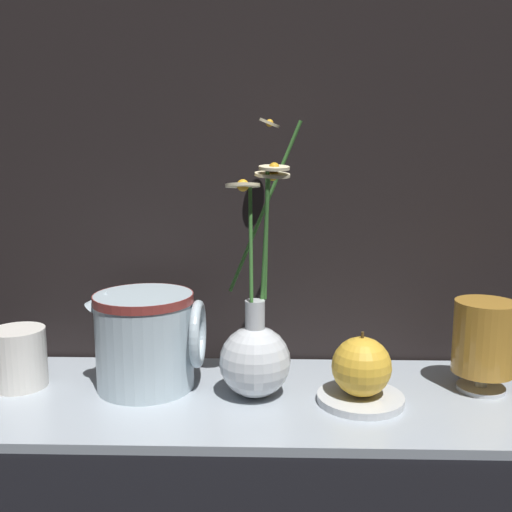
% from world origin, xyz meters
% --- Properties ---
extents(ground_plane, '(6.00, 6.00, 0.00)m').
position_xyz_m(ground_plane, '(0.00, 0.00, 0.00)').
color(ground_plane, black).
extents(shelf, '(0.80, 0.28, 0.01)m').
position_xyz_m(shelf, '(0.00, 0.00, 0.01)').
color(shelf, '#9EA8B2').
rests_on(shelf, ground_plane).
extents(backdrop_wall, '(1.30, 0.02, 1.10)m').
position_xyz_m(backdrop_wall, '(0.00, 0.16, 0.55)').
color(backdrop_wall, black).
rests_on(backdrop_wall, ground_plane).
extents(vase_with_flowers, '(0.11, 0.16, 0.38)m').
position_xyz_m(vase_with_flowers, '(0.01, 0.00, 0.08)').
color(vase_with_flowers, silver).
rests_on(vase_with_flowers, shelf).
extents(yellow_mug, '(0.09, 0.08, 0.08)m').
position_xyz_m(yellow_mug, '(-0.34, 0.02, 0.05)').
color(yellow_mug, silver).
rests_on(yellow_mug, shelf).
extents(ceramic_pitcher, '(0.16, 0.14, 0.15)m').
position_xyz_m(ceramic_pitcher, '(-0.15, 0.03, 0.09)').
color(ceramic_pitcher, silver).
rests_on(ceramic_pitcher, shelf).
extents(tea_glass, '(0.08, 0.08, 0.13)m').
position_xyz_m(tea_glass, '(0.31, 0.03, 0.09)').
color(tea_glass, silver).
rests_on(tea_glass, shelf).
extents(saucer_plate, '(0.12, 0.12, 0.01)m').
position_xyz_m(saucer_plate, '(0.14, -0.02, 0.02)').
color(saucer_plate, silver).
rests_on(saucer_plate, shelf).
extents(orange_fruit, '(0.08, 0.08, 0.09)m').
position_xyz_m(orange_fruit, '(0.14, -0.02, 0.06)').
color(orange_fruit, gold).
rests_on(orange_fruit, saucer_plate).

